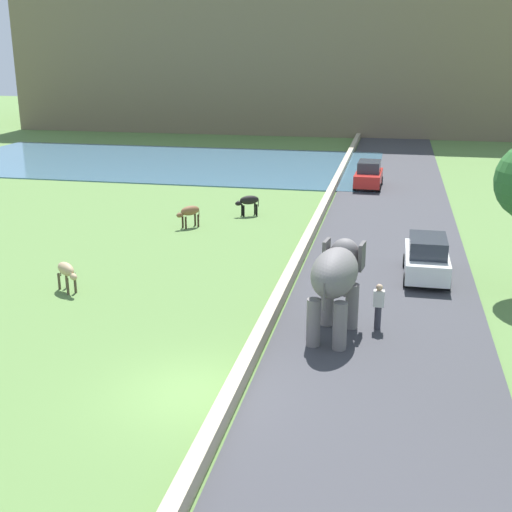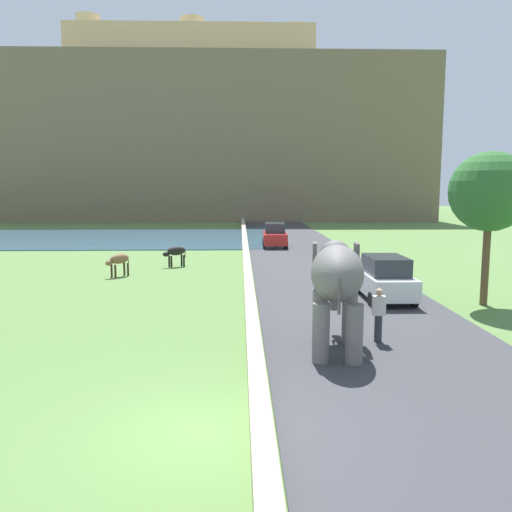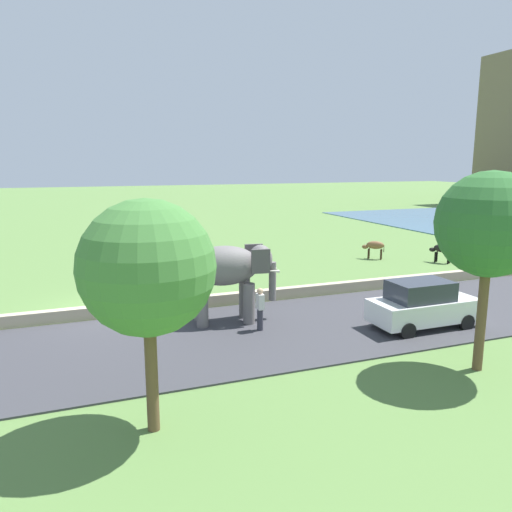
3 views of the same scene
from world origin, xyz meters
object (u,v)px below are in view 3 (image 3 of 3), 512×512
at_px(person_beside_elephant, 260,308).
at_px(car_white, 423,305).
at_px(elephant, 230,271).
at_px(cow_brown, 374,246).
at_px(cow_tan, 209,252).
at_px(cow_black, 442,249).

bearing_deg(person_beside_elephant, car_white, 73.01).
xyz_separation_m(elephant, cow_brown, (-8.75, 12.38, -1.20)).
xyz_separation_m(car_white, cow_tan, (-13.59, -4.36, -0.06)).
relative_size(person_beside_elephant, car_white, 0.41).
distance_m(elephant, person_beside_elephant, 1.93).
xyz_separation_m(person_beside_elephant, cow_tan, (-11.84, 1.37, -0.04)).
bearing_deg(elephant, person_beside_elephant, 26.98).
relative_size(car_white, cow_black, 2.95).
relative_size(cow_brown, cow_tan, 0.98).
bearing_deg(person_beside_elephant, cow_brown, 130.89).
relative_size(elephant, cow_brown, 2.80).
distance_m(car_white, cow_black, 13.09).
bearing_deg(cow_tan, cow_brown, 80.52).
relative_size(car_white, cow_tan, 3.09).
bearing_deg(elephant, car_white, 64.11).
distance_m(person_beside_elephant, cow_tan, 11.92).
bearing_deg(cow_tan, elephant, -11.18).
distance_m(person_beside_elephant, cow_brown, 15.45).
height_order(car_white, cow_brown, car_white).
xyz_separation_m(elephant, cow_tan, (-10.47, 2.07, -1.20)).
bearing_deg(car_white, cow_brown, 153.36).
relative_size(elephant, cow_black, 2.62).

